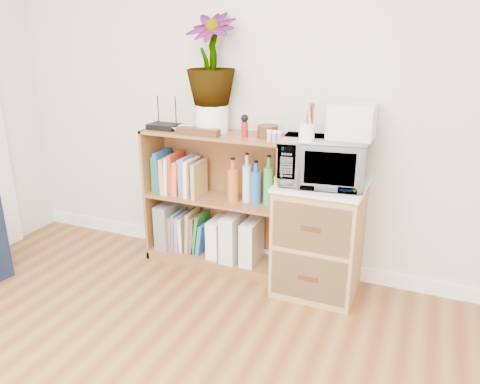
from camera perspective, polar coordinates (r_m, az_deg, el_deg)
The scene contains 21 objects.
skirting_board at distance 3.40m, azimuth 3.56°, elevation -7.83°, with size 4.00×0.02×0.10m, color white.
bookshelf at distance 3.24m, azimuth -2.97°, elevation -1.06°, with size 1.00×0.30×0.95m, color brown.
wicker_unit at distance 2.99m, azimuth 9.57°, elevation -5.71°, with size 0.50×0.45×0.70m, color #9E7542.
microwave at distance 2.80m, azimuth 10.08°, elevation 3.63°, with size 0.49×0.33×0.27m, color white.
pen_cup at distance 2.70m, azimuth 8.13°, elevation 7.18°, with size 0.09×0.09×0.10m, color white.
small_appliance at distance 2.81m, azimuth 13.48°, elevation 8.42°, with size 0.26×0.21×0.20m, color silver.
router at distance 3.26m, azimuth -9.28°, elevation 7.90°, with size 0.20×0.14×0.04m, color black.
white_bowl at distance 3.18m, azimuth -7.01°, elevation 7.65°, with size 0.13×0.13×0.03m, color silver.
plant_pot at distance 3.11m, azimuth -3.42°, elevation 8.93°, with size 0.21×0.21×0.18m, color white.
potted_plant at distance 3.07m, azimuth -3.56°, elevation 15.80°, with size 0.32×0.32×0.57m, color #396D2B.
trinket_box at distance 3.04m, azimuth -5.09°, elevation 7.34°, with size 0.29×0.07×0.05m, color #3D1F10.
kokeshi_doll at distance 2.96m, azimuth 0.56°, elevation 7.63°, with size 0.04×0.04×0.10m, color maroon.
wooden_bowl at distance 2.96m, azimuth 3.39°, elevation 7.38°, with size 0.13×0.13×0.08m, color #39210F.
paint_jars at distance 2.85m, azimuth 4.23°, elevation 6.68°, with size 0.11×0.04×0.06m, color pink.
file_box at distance 3.50m, azimuth -8.67°, elevation -3.88°, with size 0.10×0.26×0.33m, color slate.
magazine_holder_left at distance 3.32m, azimuth -2.74°, elevation -5.49°, with size 0.09×0.22×0.27m, color white.
magazine_holder_mid at distance 3.27m, azimuth -0.85°, elevation -5.41°, with size 0.10×0.26×0.33m, color silver.
magazine_holder_right at distance 3.22m, azimuth 1.44°, elevation -6.01°, with size 0.10×0.24×0.30m, color silver.
cookbooks at distance 3.31m, azimuth -7.45°, elevation 2.14°, with size 0.36×0.20×0.29m.
liquor_bottles at distance 3.07m, azimuth 2.01°, elevation 1.20°, with size 0.39×0.07×0.32m.
lower_books at distance 3.43m, azimuth -6.17°, elevation -4.82°, with size 0.29×0.19×0.30m.
Camera 1 is at (0.99, -0.63, 1.60)m, focal length 35.00 mm.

